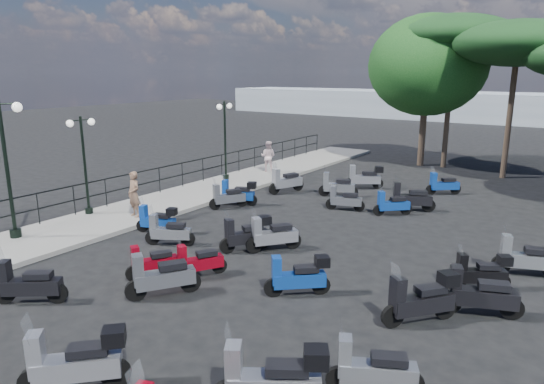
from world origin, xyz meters
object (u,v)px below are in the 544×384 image
Objects in this scene: scooter_13 at (161,277)px; lamp_post_1 at (84,159)px; woman at (134,194)px; scooter_11 at (365,178)px; scooter_1 at (28,285)px; scooter_30 at (198,262)px; lamp_post_2 at (225,135)px; lamp_post_0 at (6,160)px; broadleaf_tree at (427,66)px; scooter_20 at (421,300)px; scooter_14 at (298,277)px; scooter_6 at (75,362)px; scooter_16 at (344,200)px; scooter_17 at (392,205)px; scooter_18 at (273,380)px; scooter_2 at (157,220)px; scooter_7 at (153,263)px; scooter_15 at (272,236)px; pine_0 at (518,44)px; scooter_5 at (286,182)px; pedestrian_far at (268,156)px; scooter_27 at (528,257)px; scooter_8 at (169,232)px; scooter_19 at (373,370)px; scooter_4 at (228,197)px; scooter_10 at (337,186)px; pine_2 at (454,36)px; scooter_23 at (443,185)px; scooter_3 at (238,193)px; scooter_21 at (481,273)px.

lamp_post_1 is at bearing 10.43° from scooter_13.
woman is 10.39m from scooter_11.
scooter_1 is 1.06× the size of scooter_30.
lamp_post_2 is at bearing -23.70° from scooter_13.
lamp_post_0 reaches higher than lamp_post_2.
lamp_post_0 is 0.52× the size of broadleaf_tree.
scooter_20 is 0.18× the size of broadleaf_tree.
scooter_14 is at bearing -48.54° from lamp_post_2.
lamp_post_2 is at bearing -14.72° from scooter_6.
lamp_post_1 is 2.46× the size of scooter_6.
lamp_post_1 is 2.26× the size of scooter_13.
broadleaf_tree is (-0.61, 10.92, 5.12)m from scooter_16.
scooter_17 is 11.66m from scooter_18.
scooter_2 is 0.91× the size of scooter_11.
scooter_15 is (1.45, 3.38, 0.07)m from scooter_7.
scooter_11 is at bearing -21.88° from scooter_20.
scooter_1 is 1.08× the size of scooter_14.
scooter_15 is at bearing -103.80° from pine_0.
scooter_5 is (3.59, -0.18, -1.78)m from lamp_post_2.
scooter_27 is (13.06, -6.73, -0.43)m from pedestrian_far.
scooter_14 is at bearing 115.70° from scooter_27.
scooter_7 is at bearing -172.63° from scooter_8.
pedestrian_far is 1.08× the size of scooter_19.
scooter_27 is (4.99, -3.28, 0.10)m from scooter_17.
scooter_4 is 4.87m from scooter_10.
scooter_17 is 12.65m from pine_2.
scooter_11 reaches higher than scooter_30.
scooter_13 reaches higher than scooter_17.
scooter_8 reaches higher than scooter_7.
scooter_30 is at bearing 150.50° from scooter_11.
lamp_post_1 reaches higher than scooter_13.
pine_0 is (5.10, 8.26, 6.04)m from scooter_10.
scooter_15 is at bearing 21.19° from scooter_19.
scooter_15 is 5.18m from scooter_16.
lamp_post_2 is 7.35m from scooter_16.
scooter_4 is 9.45m from scooter_23.
scooter_5 is 1.09× the size of scooter_13.
pedestrian_far is at bearing -37.49° from scooter_7.
scooter_13 reaches higher than scooter_20.
scooter_4 is at bearing 121.19° from scooter_11.
scooter_20 reaches higher than scooter_23.
scooter_27 is at bearing -119.23° from scooter_3.
broadleaf_tree reaches higher than scooter_15.
scooter_17 is (8.75, -0.85, -1.86)m from lamp_post_2.
broadleaf_tree reaches higher than scooter_17.
lamp_post_1 is 11.35m from scooter_17.
scooter_5 is (-0.92, 12.24, 0.03)m from scooter_1.
scooter_21 is (7.10, -6.16, -0.02)m from scooter_10.
scooter_18 is at bearing 175.39° from scooter_30.
pedestrian_far is 13.15m from pine_0.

